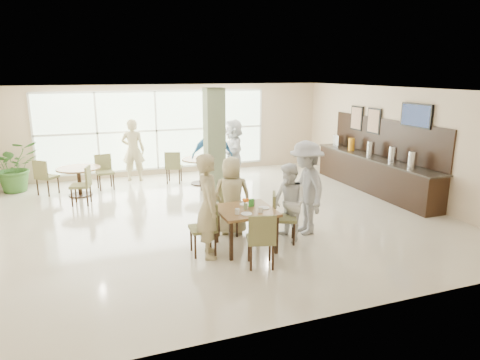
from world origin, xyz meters
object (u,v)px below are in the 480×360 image
object	(u,v)px
main_table	(246,214)
teen_standing	(306,188)
adult_a	(212,157)
adult_b	(233,151)
buffet_counter	(374,171)
round_table_left	(79,174)
teen_far	(232,196)
teen_left	(209,206)
adult_standing	(133,150)
potted_plant	(15,166)
teen_right	(289,203)
round_table_right	(201,165)

from	to	relation	value
main_table	teen_standing	xyz separation A→B (m)	(1.39, 0.31, 0.27)
adult_a	adult_b	size ratio (longest dim) A/B	1.04
adult_b	buffet_counter	bearing A→B (deg)	67.66
round_table_left	teen_far	distance (m)	4.88
teen_left	teen_far	bearing A→B (deg)	-28.35
buffet_counter	adult_a	xyz separation A→B (m)	(-4.13, 1.47, 0.41)
teen_standing	adult_standing	world-z (taller)	teen_standing
potted_plant	teen_right	bearing A→B (deg)	-46.74
round_table_right	potted_plant	world-z (taller)	potted_plant
potted_plant	teen_standing	distance (m)	8.03
main_table	adult_standing	distance (m)	6.01
potted_plant	round_table_right	bearing A→B (deg)	-11.04
main_table	teen_standing	world-z (taller)	teen_standing
potted_plant	teen_right	distance (m)	7.86
round_table_right	adult_standing	world-z (taller)	adult_standing
adult_b	adult_standing	bearing A→B (deg)	-100.62
buffet_counter	potted_plant	bearing A→B (deg)	160.11
round_table_left	adult_standing	distance (m)	1.93
potted_plant	teen_right	xyz separation A→B (m)	(5.39, -5.73, 0.07)
teen_far	round_table_right	bearing A→B (deg)	-82.52
teen_far	adult_standing	size ratio (longest dim) A/B	0.85
teen_far	adult_b	xyz separation A→B (m)	(1.39, 3.91, 0.14)
adult_a	adult_standing	xyz separation A→B (m)	(-1.87, 1.92, -0.04)
round_table_right	buffet_counter	xyz separation A→B (m)	(4.22, -2.35, -0.02)
round_table_left	teen_standing	bearing A→B (deg)	-46.07
buffet_counter	adult_b	world-z (taller)	buffet_counter
round_table_right	teen_right	xyz separation A→B (m)	(0.46, -4.76, 0.19)
teen_far	teen_standing	size ratio (longest dim) A/B	0.84
teen_standing	adult_a	bearing A→B (deg)	-164.07
main_table	round_table_right	bearing A→B (deg)	84.73
buffet_counter	round_table_left	bearing A→B (deg)	163.21
main_table	teen_standing	distance (m)	1.45
teen_right	teen_standing	world-z (taller)	teen_standing
round_table_right	adult_standing	xyz separation A→B (m)	(-1.77, 1.04, 0.36)
main_table	potted_plant	bearing A→B (deg)	127.85
potted_plant	teen_left	distance (m)	6.99
round_table_left	teen_left	world-z (taller)	teen_left
teen_right	round_table_left	bearing A→B (deg)	-150.87
teen_right	main_table	bearing A→B (deg)	-96.42
round_table_right	adult_b	bearing A→B (deg)	-6.53
adult_b	round_table_right	bearing A→B (deg)	-84.40
round_table_right	teen_right	world-z (taller)	teen_right
buffet_counter	teen_right	world-z (taller)	buffet_counter
round_table_left	adult_standing	size ratio (longest dim) A/B	0.60
round_table_right	adult_b	size ratio (longest dim) A/B	0.58
adult_b	adult_a	bearing A→B (deg)	-36.16
adult_b	teen_standing	bearing A→B (deg)	11.98
teen_right	adult_a	bearing A→B (deg)	175.66
potted_plant	teen_standing	world-z (taller)	teen_standing
buffet_counter	teen_left	distance (m)	5.98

